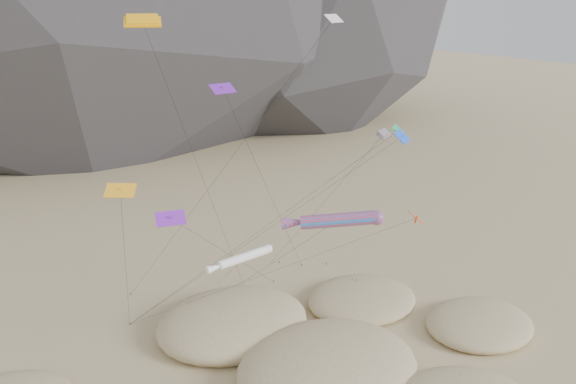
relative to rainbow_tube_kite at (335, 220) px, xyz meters
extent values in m
ellipsoid|color=#CCB789|center=(-2.75, -3.60, -11.90)|extent=(16.29, 13.85, 4.17)
ellipsoid|color=#CCB789|center=(14.52, -4.58, -12.29)|extent=(11.19, 9.51, 2.48)
ellipsoid|color=#CCB789|center=(-6.98, 7.09, -11.96)|extent=(15.18, 12.90, 3.91)
ellipsoid|color=#CCB789|center=(7.20, 5.06, -12.30)|extent=(12.18, 10.35, 2.40)
ellipsoid|color=black|center=(-1.96, -5.75, -11.74)|extent=(3.20, 2.74, 0.96)
ellipsoid|color=black|center=(2.14, -2.51, -11.84)|extent=(2.55, 2.18, 0.76)
ellipsoid|color=black|center=(13.35, -5.80, -12.24)|extent=(2.11, 1.80, 0.63)
ellipsoid|color=black|center=(-5.77, 8.79, -11.84)|extent=(3.34, 2.86, 1.00)
ellipsoid|color=black|center=(-5.17, 4.49, -11.94)|extent=(2.89, 2.47, 0.87)
ellipsoid|color=black|center=(8.04, 6.89, -12.14)|extent=(2.29, 1.96, 0.69)
ellipsoid|color=black|center=(6.06, 5.12, -12.24)|extent=(2.17, 1.86, 0.65)
cylinder|color=#3F2D1E|center=(-8.56, 15.05, -12.69)|extent=(0.08, 0.08, 0.30)
cylinder|color=#3F2D1E|center=(-7.54, 14.59, -12.69)|extent=(0.08, 0.08, 0.30)
cylinder|color=#3F2D1E|center=(1.18, 13.91, -12.69)|extent=(0.08, 0.08, 0.30)
cylinder|color=#3F2D1E|center=(4.12, 18.03, -12.69)|extent=(0.08, 0.08, 0.30)
cylinder|color=#3F2D1E|center=(6.17, 15.97, -12.69)|extent=(0.08, 0.08, 0.30)
cylinder|color=#3F2D1E|center=(-14.11, 18.99, -12.69)|extent=(0.08, 0.08, 0.30)
cylinder|color=#3F2D1E|center=(9.03, 14.83, -12.69)|extent=(0.08, 0.08, 0.30)
cylinder|color=#3F2D1E|center=(-15.70, 13.02, -12.69)|extent=(0.08, 0.08, 0.30)
cylinder|color=#FF1C1A|center=(0.26, -0.17, 0.04)|extent=(6.31, 4.64, 1.90)
sphere|color=#FF1C1A|center=(3.05, -1.96, 0.30)|extent=(1.28, 1.28, 1.28)
cone|color=#FF1C1A|center=(-2.81, 1.79, -0.29)|extent=(2.91, 2.40, 1.36)
cylinder|color=black|center=(-1.61, 7.36, -6.40)|extent=(3.78, 15.09, 12.90)
cylinder|color=white|center=(-8.67, 0.09, -1.55)|extent=(4.51, 0.99, 1.02)
sphere|color=white|center=(-6.46, 0.23, -1.37)|extent=(0.74, 0.74, 0.74)
cone|color=white|center=(-11.10, -0.07, -1.77)|extent=(1.85, 0.75, 0.76)
cylinder|color=black|center=(-6.57, 8.47, -7.20)|extent=(4.22, 16.77, 11.31)
cube|color=orange|center=(-13.34, 7.82, 16.54)|extent=(3.04, 1.86, 0.83)
cube|color=orange|center=(-13.34, 7.82, 16.76)|extent=(2.57, 1.50, 0.81)
cylinder|color=black|center=(-7.76, 11.36, 1.85)|extent=(11.20, 7.11, 29.39)
cube|color=red|center=(5.15, 0.39, 6.97)|extent=(2.10, 1.74, 0.56)
cube|color=red|center=(5.15, 0.39, 7.15)|extent=(1.76, 1.44, 0.55)
cylinder|color=black|center=(4.32, 9.66, -2.94)|extent=(1.68, 18.55, 19.83)
cube|color=silver|center=(5.77, 9.67, 16.48)|extent=(2.15, 1.56, 0.78)
cube|color=silver|center=(5.77, 9.67, 16.33)|extent=(0.30, 0.31, 0.66)
cylinder|color=black|center=(-4.17, 14.33, 1.85)|extent=(19.91, 9.35, 29.29)
cube|color=#189C5E|center=(8.40, 2.27, 6.57)|extent=(2.28, 2.20, 0.94)
cube|color=#189C5E|center=(8.40, 2.27, 6.42)|extent=(0.41, 0.42, 0.71)
cylinder|color=black|center=(-3.65, 7.64, -3.11)|extent=(24.12, 10.77, 19.38)
cube|color=#EA3C0C|center=(9.86, 0.54, -1.88)|extent=(1.62, 2.26, 0.84)
cube|color=#EA3C0C|center=(9.86, 0.54, -2.03)|extent=(0.34, 0.32, 0.69)
cylinder|color=black|center=(-2.92, 6.78, -7.34)|extent=(25.58, 12.50, 10.93)
cube|color=orange|center=(-17.85, 0.53, 5.55)|extent=(2.39, 2.06, 0.74)
cube|color=orange|center=(-17.85, 0.53, 5.40)|extent=(0.32, 0.30, 0.73)
cylinder|color=black|center=(-16.77, 6.77, -3.62)|extent=(2.18, 12.51, 18.35)
cube|color=#661CA8|center=(-7.88, 5.28, 11.30)|extent=(2.18, 1.38, 0.71)
cube|color=#661CA8|center=(-7.88, 5.28, 11.15)|extent=(0.27, 0.22, 0.71)
cylinder|color=black|center=(-0.85, 10.63, -0.75)|extent=(14.08, 10.73, 24.11)
cube|color=blue|center=(7.49, 0.63, 6.46)|extent=(2.50, 2.28, 0.97)
cube|color=blue|center=(7.49, 0.63, 6.31)|extent=(0.41, 0.42, 0.77)
cylinder|color=black|center=(-4.10, 6.82, -3.17)|extent=(23.21, 12.41, 19.27)
cube|color=purple|center=(-13.33, 4.18, 1.32)|extent=(2.58, 1.68, 0.87)
cube|color=purple|center=(-13.33, 4.18, 1.17)|extent=(0.33, 0.29, 0.82)
cylinder|color=black|center=(-6.08, 9.04, -5.74)|extent=(14.54, 9.77, 14.13)
camera|label=1|loc=(-25.65, -37.65, 18.18)|focal=35.00mm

